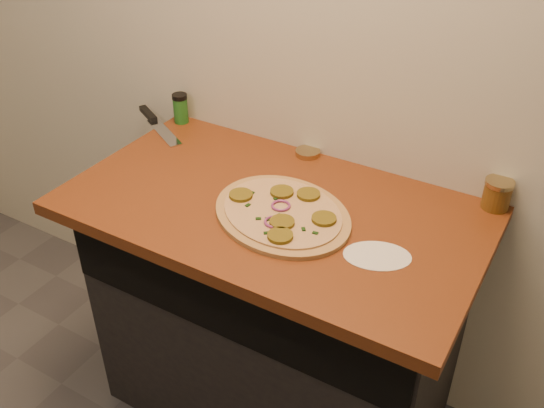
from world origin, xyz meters
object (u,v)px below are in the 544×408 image
Objects in this scene: pizza at (282,213)px; chefs_knife at (155,122)px; spice_shaker at (180,108)px; salsa_jar at (497,194)px.

pizza is 0.73m from chefs_knife.
chefs_knife is 0.10m from spice_shaker.
pizza is at bearing -145.30° from salsa_jar.
pizza is at bearing -21.76° from chefs_knife.
spice_shaker is (0.07, 0.06, 0.05)m from chefs_knife.
salsa_jar is at bearing 0.78° from spice_shaker.
salsa_jar reaches higher than chefs_knife.
salsa_jar is (0.50, 0.34, 0.03)m from pizza.
chefs_knife is 2.86× the size of spice_shaker.
chefs_knife is (-0.67, 0.27, -0.00)m from pizza.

